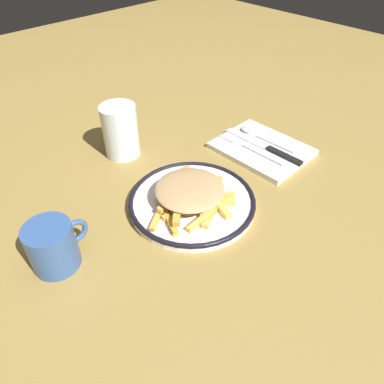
{
  "coord_description": "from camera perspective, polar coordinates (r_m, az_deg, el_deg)",
  "views": [
    {
      "loc": [
        -0.36,
        -0.38,
        0.48
      ],
      "look_at": [
        0.0,
        0.0,
        0.03
      ],
      "focal_mm": 34.06,
      "sensor_mm": 36.0,
      "label": 1
    }
  ],
  "objects": [
    {
      "name": "coffee_mug",
      "position": [
        0.62,
        -20.94,
        -7.92
      ],
      "size": [
        0.1,
        0.08,
        0.08
      ],
      "color": "#33558F",
      "rests_on": "ground_plane"
    },
    {
      "name": "ground_plane",
      "position": [
        0.71,
        0.0,
        -2.09
      ],
      "size": [
        2.6,
        2.6,
        0.0
      ],
      "primitive_type": "plane",
      "color": "olive"
    },
    {
      "name": "knife",
      "position": [
        0.86,
        11.96,
        6.66
      ],
      "size": [
        0.02,
        0.21,
        0.01
      ],
      "color": "black",
      "rests_on": "napkin"
    },
    {
      "name": "spoon",
      "position": [
        0.9,
        10.24,
        8.76
      ],
      "size": [
        0.02,
        0.15,
        0.01
      ],
      "color": "silver",
      "rests_on": "napkin"
    },
    {
      "name": "water_glass",
      "position": [
        0.84,
        -11.16,
        9.37
      ],
      "size": [
        0.08,
        0.08,
        0.12
      ],
      "primitive_type": "cylinder",
      "color": "silver",
      "rests_on": "ground_plane"
    },
    {
      "name": "plate",
      "position": [
        0.7,
        0.0,
        -1.49
      ],
      "size": [
        0.25,
        0.25,
        0.02
      ],
      "color": "white",
      "rests_on": "ground_plane"
    },
    {
      "name": "fries_heap",
      "position": [
        0.68,
        -0.24,
        -0.17
      ],
      "size": [
        0.2,
        0.18,
        0.04
      ],
      "color": "#CE8735",
      "rests_on": "plate"
    },
    {
      "name": "napkin",
      "position": [
        0.87,
        10.87,
        6.66
      ],
      "size": [
        0.16,
        0.2,
        0.01
      ],
      "primitive_type": "cube",
      "rotation": [
        0.0,
        0.0,
        0.01
      ],
      "color": "white",
      "rests_on": "ground_plane"
    },
    {
      "name": "fork",
      "position": [
        0.85,
        9.14,
        6.77
      ],
      "size": [
        0.02,
        0.18,
        0.0
      ],
      "color": "silver",
      "rests_on": "napkin"
    }
  ]
}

